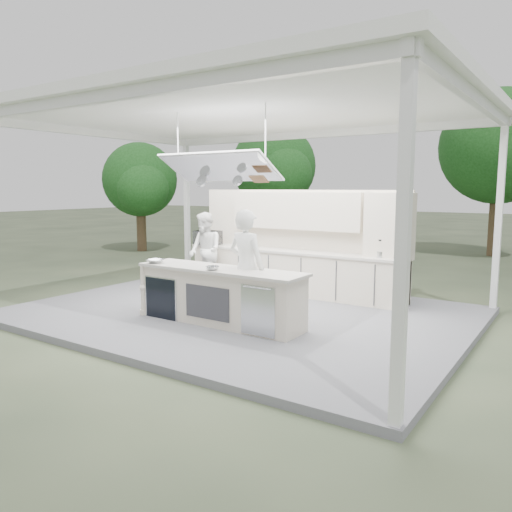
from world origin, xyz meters
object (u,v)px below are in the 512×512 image
Objects in this scene: demo_island at (219,295)px; back_counter at (292,272)px; sous_chef at (205,251)px; head_chef at (246,267)px.

back_counter is (-0.18, 2.81, 0.00)m from demo_island.
back_counter is 2.90× the size of sous_chef.
demo_island is 1.60× the size of head_chef.
sous_chef is at bearing 133.94° from demo_island.
head_chef reaches higher than back_counter.
back_counter is 2.71m from head_chef.
demo_island is 0.61× the size of back_counter.
sous_chef is at bearing -161.22° from back_counter.
demo_island is at bearing -86.37° from back_counter.
demo_island is at bearing 31.75° from head_chef.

